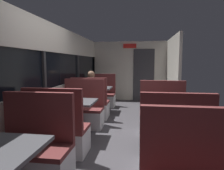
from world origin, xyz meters
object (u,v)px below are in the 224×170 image
Objects in this scene: bench_mid_window_facing_end at (58,134)px; dining_table_rear_aisle at (168,112)px; bench_rear_aisle_facing_end at (174,146)px; bench_far_window_facing_entry at (101,97)px; bench_mid_window_facing_entry at (83,112)px; bench_rear_aisle_facing_entry at (163,118)px; bench_near_window_facing_entry at (34,155)px; dining_table_mid_window at (72,106)px; bench_far_window_facing_end at (91,106)px; dining_table_far_window at (96,91)px; seated_passenger at (91,98)px.

bench_mid_window_facing_end is 1.88m from dining_table_rear_aisle.
dining_table_rear_aisle is 0.77m from bench_rear_aisle_facing_end.
bench_far_window_facing_entry and bench_rear_aisle_facing_end have the same top height.
bench_mid_window_facing_entry is 2.03m from dining_table_rear_aisle.
bench_far_window_facing_entry and bench_rear_aisle_facing_entry have the same top height.
bench_mid_window_facing_end is at bearing 90.00° from bench_near_window_facing_entry.
dining_table_mid_window is at bearing -164.41° from bench_rear_aisle_facing_entry.
dining_table_mid_window is 0.82× the size of bench_far_window_facing_end.
bench_mid_window_facing_entry is 1.22× the size of dining_table_far_window.
seated_passenger is at bearing -90.00° from dining_table_far_window.
bench_far_window_facing_end is (0.00, -0.70, -0.31)m from dining_table_far_window.
bench_far_window_facing_entry is at bearing 90.00° from bench_far_window_facing_end.
bench_rear_aisle_facing_entry is at bearing 47.19° from bench_near_window_facing_entry.
dining_table_mid_window is at bearing -90.00° from bench_far_window_facing_end.
bench_far_window_facing_entry is at bearing 90.00° from seated_passenger.
bench_rear_aisle_facing_end is at bearing -52.49° from bench_far_window_facing_end.
bench_near_window_facing_entry is 1.22× the size of dining_table_far_window.
dining_table_mid_window is 0.82× the size of bench_mid_window_facing_end.
bench_mid_window_facing_end is 2.21m from seated_passenger.
bench_mid_window_facing_end is at bearing -146.19° from bench_rear_aisle_facing_entry.
bench_mid_window_facing_entry reaches higher than dining_table_far_window.
dining_table_rear_aisle is 0.71× the size of seated_passenger.
bench_far_window_facing_end is (0.00, 0.73, 0.00)m from bench_mid_window_facing_entry.
bench_mid_window_facing_end is 1.00× the size of bench_far_window_facing_entry.
bench_near_window_facing_entry is 3.58m from dining_table_far_window.
bench_far_window_facing_end reaches higher than dining_table_mid_window.
dining_table_far_window is 0.71× the size of seated_passenger.
dining_table_rear_aisle is at bearing -52.49° from dining_table_far_window.
bench_near_window_facing_entry and bench_far_window_facing_end have the same top height.
dining_table_mid_window is 0.77m from bench_mid_window_facing_entry.
bench_rear_aisle_facing_end is 1.00× the size of bench_rear_aisle_facing_entry.
bench_near_window_facing_entry is 4.26m from bench_far_window_facing_entry.
dining_table_mid_window is 0.82× the size of bench_far_window_facing_entry.
bench_mid_window_facing_entry is 1.00× the size of bench_rear_aisle_facing_entry.
bench_far_window_facing_entry is 4.14m from bench_rear_aisle_facing_end.
bench_far_window_facing_end is 1.00× the size of bench_rear_aisle_facing_end.
bench_near_window_facing_entry is 2.63m from bench_rear_aisle_facing_entry.
bench_mid_window_facing_entry is 2.40m from bench_rear_aisle_facing_end.
bench_far_window_facing_entry is 1.00× the size of bench_rear_aisle_facing_end.
bench_rear_aisle_facing_entry is 2.06m from seated_passenger.
bench_mid_window_facing_end is at bearing -90.00° from bench_far_window_facing_entry.
bench_rear_aisle_facing_end reaches higher than dining_table_far_window.
bench_rear_aisle_facing_entry is (0.00, 0.70, -0.31)m from dining_table_rear_aisle.
bench_rear_aisle_facing_end is (1.79, -2.33, 0.00)m from bench_far_window_facing_end.
bench_near_window_facing_entry is at bearing -90.00° from bench_far_window_facing_entry.
dining_table_far_window is 2.94m from dining_table_rear_aisle.
bench_mid_window_facing_end reaches higher than dining_table_far_window.
dining_table_far_window is at bearing 90.00° from bench_mid_window_facing_entry.
bench_rear_aisle_facing_entry is at bearing -6.38° from bench_mid_window_facing_entry.
dining_table_mid_window is 1.80m from dining_table_rear_aisle.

